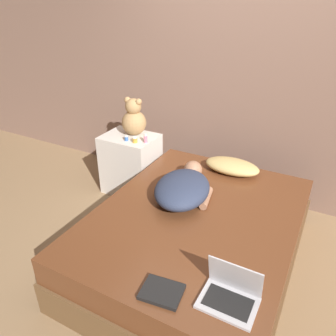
# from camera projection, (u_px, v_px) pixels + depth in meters

# --- Properties ---
(ground_plane) EXTENTS (12.00, 12.00, 0.00)m
(ground_plane) POSITION_uv_depth(u_px,v_px,m) (194.00, 261.00, 2.67)
(ground_plane) COLOR #937551
(wall_back) EXTENTS (8.00, 0.06, 2.60)m
(wall_back) POSITION_uv_depth(u_px,v_px,m) (254.00, 71.00, 3.02)
(wall_back) COLOR #846656
(wall_back) RESTS_ON ground_plane
(bed) EXTENTS (1.46, 1.90, 0.47)m
(bed) POSITION_uv_depth(u_px,v_px,m) (195.00, 238.00, 2.56)
(bed) COLOR brown
(bed) RESTS_ON ground_plane
(nightstand) EXTENTS (0.54, 0.43, 0.64)m
(nightstand) POSITION_uv_depth(u_px,v_px,m) (131.00, 164.00, 3.50)
(nightstand) COLOR silver
(nightstand) RESTS_ON ground_plane
(pillow) EXTENTS (0.50, 0.28, 0.12)m
(pillow) POSITION_uv_depth(u_px,v_px,m) (232.00, 166.00, 2.99)
(pillow) COLOR tan
(pillow) RESTS_ON bed
(person_lying) EXTENTS (0.52, 0.76, 0.19)m
(person_lying) POSITION_uv_depth(u_px,v_px,m) (184.00, 187.00, 2.60)
(person_lying) COLOR #2D3851
(person_lying) RESTS_ON bed
(laptop) EXTENTS (0.30, 0.22, 0.23)m
(laptop) POSITION_uv_depth(u_px,v_px,m) (231.00, 293.00, 1.73)
(laptop) COLOR silver
(laptop) RESTS_ON bed
(teddy_bear) EXTENTS (0.25, 0.25, 0.38)m
(teddy_bear) POSITION_uv_depth(u_px,v_px,m) (134.00, 119.00, 3.32)
(teddy_bear) COLOR tan
(teddy_bear) RESTS_ON nightstand
(bottle_pink) EXTENTS (0.04, 0.04, 0.09)m
(bottle_pink) POSITION_uv_depth(u_px,v_px,m) (146.00, 138.00, 3.18)
(bottle_pink) COLOR pink
(bottle_pink) RESTS_ON nightstand
(bottle_blue) EXTENTS (0.04, 0.04, 0.06)m
(bottle_blue) POSITION_uv_depth(u_px,v_px,m) (126.00, 138.00, 3.23)
(bottle_blue) COLOR #3866B2
(bottle_blue) RESTS_ON nightstand
(bottle_amber) EXTENTS (0.05, 0.05, 0.06)m
(bottle_amber) POSITION_uv_depth(u_px,v_px,m) (135.00, 140.00, 3.19)
(bottle_amber) COLOR gold
(bottle_amber) RESTS_ON nightstand
(book) EXTENTS (0.24, 0.20, 0.02)m
(book) POSITION_uv_depth(u_px,v_px,m) (162.00, 292.00, 1.79)
(book) COLOR black
(book) RESTS_ON bed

